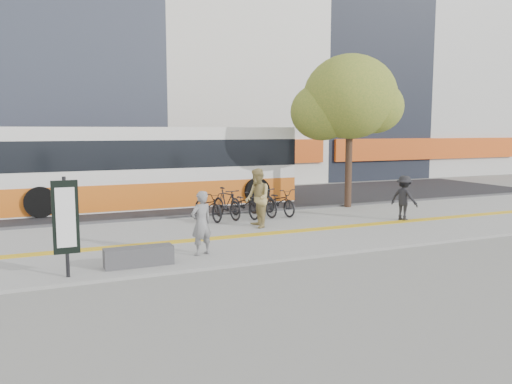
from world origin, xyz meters
name	(u,v)px	position (x,y,z in m)	size (l,w,h in m)	color
ground	(225,248)	(0.00, 0.00, 0.00)	(120.00, 120.00, 0.00)	slate
sidewalk	(208,237)	(0.00, 1.50, 0.04)	(40.00, 7.00, 0.08)	slate
tactile_strip	(213,238)	(0.00, 1.00, 0.09)	(40.00, 0.45, 0.01)	gold
street	(153,204)	(0.00, 9.00, 0.03)	(40.00, 8.00, 0.06)	black
curb	(177,218)	(0.00, 5.00, 0.07)	(40.00, 0.25, 0.14)	#363638
bench	(139,256)	(-2.60, -1.20, 0.30)	(1.60, 0.45, 0.45)	#363638
signboard	(66,219)	(-4.20, -1.51, 1.37)	(0.55, 0.10, 2.20)	black
street_tree	(348,99)	(7.18, 4.82, 4.51)	(4.40, 3.80, 6.31)	#362318
bus	(150,169)	(-0.21, 8.50, 1.62)	(12.47, 2.96, 3.32)	silver
bicycle_row	(245,203)	(2.27, 4.00, 0.61)	(3.80, 2.02, 1.13)	black
seated_woman	(201,223)	(-0.91, -0.77, 0.91)	(0.60, 0.40, 1.65)	black
pedestrian_tan	(257,198)	(1.91, 2.07, 1.05)	(0.94, 0.74, 1.94)	tan
pedestrian_dark	(404,198)	(7.24, 1.25, 0.87)	(1.02, 0.59, 1.58)	black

